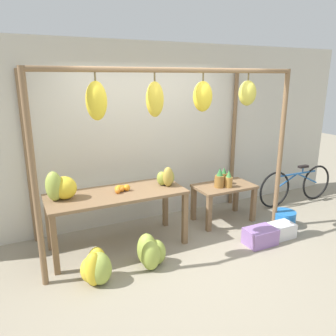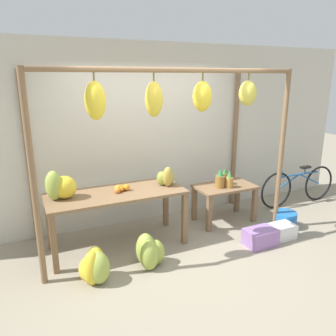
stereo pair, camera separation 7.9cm
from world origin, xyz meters
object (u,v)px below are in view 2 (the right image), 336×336
at_px(orange_pile, 120,188).
at_px(pineapple_cluster, 223,179).
at_px(blue_bucket, 285,220).
at_px(papaya_pile, 167,177).
at_px(fruit_crate_white, 260,237).
at_px(banana_pile_ground_right, 149,252).
at_px(parked_bicycle, 298,186).
at_px(fruit_crate_purple, 281,231).
at_px(banana_pile_on_table, 60,187).
at_px(banana_pile_ground_left, 95,267).

relative_size(orange_pile, pineapple_cluster, 0.73).
distance_m(blue_bucket, papaya_pile, 2.04).
height_order(fruit_crate_white, blue_bucket, blue_bucket).
relative_size(pineapple_cluster, banana_pile_ground_right, 0.73).
relative_size(orange_pile, parked_bicycle, 0.13).
bearing_deg(fruit_crate_purple, papaya_pile, 153.21).
bearing_deg(orange_pile, parked_bicycle, 1.93).
xyz_separation_m(orange_pile, blue_bucket, (2.48, -0.54, -0.71)).
height_order(banana_pile_on_table, fruit_crate_purple, banana_pile_on_table).
bearing_deg(fruit_crate_white, banana_pile_ground_right, 174.64).
height_order(parked_bicycle, papaya_pile, papaya_pile).
height_order(banana_pile_ground_right, papaya_pile, papaya_pile).
bearing_deg(banana_pile_ground_right, fruit_crate_white, -5.36).
bearing_deg(papaya_pile, fruit_crate_white, -36.04).
xyz_separation_m(blue_bucket, papaya_pile, (-1.81, 0.50, 0.79)).
xyz_separation_m(banana_pile_ground_right, papaya_pile, (0.53, 0.64, 0.72)).
distance_m(pineapple_cluster, parked_bicycle, 1.77).
xyz_separation_m(banana_pile_on_table, fruit_crate_purple, (2.93, -0.83, -0.85)).
xyz_separation_m(pineapple_cluster, fruit_crate_white, (0.08, -0.86, -0.61)).
distance_m(pineapple_cluster, papaya_pile, 1.02).
xyz_separation_m(banana_pile_on_table, fruit_crate_white, (2.52, -0.86, -0.84)).
relative_size(banana_pile_ground_right, blue_bucket, 1.21).
xyz_separation_m(fruit_crate_white, parked_bicycle, (1.64, 0.94, 0.24)).
xyz_separation_m(pineapple_cluster, banana_pile_ground_left, (-2.21, -0.75, -0.54)).
xyz_separation_m(banana_pile_ground_right, blue_bucket, (2.34, 0.13, -0.07)).
bearing_deg(pineapple_cluster, papaya_pile, -175.84).
distance_m(banana_pile_ground_left, fruit_crate_purple, 2.71).
height_order(papaya_pile, fruit_crate_purple, papaya_pile).
xyz_separation_m(blue_bucket, fruit_crate_purple, (-0.31, -0.25, -0.02)).
relative_size(blue_bucket, parked_bicycle, 0.21).
bearing_deg(fruit_crate_white, banana_pile_on_table, 161.14).
bearing_deg(fruit_crate_purple, banana_pile_on_table, 164.24).
bearing_deg(orange_pile, blue_bucket, -12.40).
xyz_separation_m(orange_pile, pineapple_cluster, (1.67, 0.03, -0.10)).
relative_size(banana_pile_ground_right, papaya_pile, 1.40).
distance_m(banana_pile_ground_right, parked_bicycle, 3.35).
relative_size(pineapple_cluster, papaya_pile, 1.03).
relative_size(banana_pile_ground_left, blue_bucket, 1.30).
relative_size(banana_pile_on_table, banana_pile_ground_left, 1.01).
xyz_separation_m(banana_pile_ground_left, blue_bucket, (3.02, 0.17, -0.06)).
height_order(orange_pile, banana_pile_ground_left, orange_pile).
distance_m(banana_pile_on_table, fruit_crate_purple, 3.16).
bearing_deg(parked_bicycle, papaya_pile, -176.74).
height_order(orange_pile, papaya_pile, papaya_pile).
xyz_separation_m(orange_pile, fruit_crate_purple, (2.16, -0.80, -0.73)).
bearing_deg(fruit_crate_purple, pineapple_cluster, 120.76).
relative_size(banana_pile_ground_left, banana_pile_ground_right, 1.07).
bearing_deg(fruit_crate_purple, blue_bucket, 38.82).
bearing_deg(banana_pile_ground_right, banana_pile_ground_left, -176.67).
bearing_deg(papaya_pile, banana_pile_on_table, 177.14).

